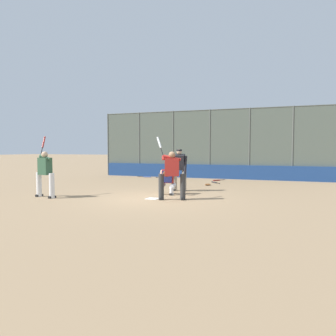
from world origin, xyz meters
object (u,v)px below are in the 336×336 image
batter_at_plate (172,174)px  spare_bat_near_backstop (146,177)px  umpire_home (179,168)px  fielding_glove_on_dirt (208,185)px  catcher_behind_plate (167,178)px  spare_bat_first_base_side (215,182)px  spare_bat_by_padding (164,178)px  spare_bat_third_base_side (217,180)px  batter_on_deck (45,172)px

batter_at_plate → spare_bat_near_backstop: batter_at_plate is taller
umpire_home → fielding_glove_on_dirt: umpire_home is taller
batter_at_plate → catcher_behind_plate: bearing=-80.6°
umpire_home → spare_bat_first_base_side: 3.89m
spare_bat_first_base_side → spare_bat_by_padding: bearing=22.3°
fielding_glove_on_dirt → spare_bat_third_base_side: bearing=-88.8°
umpire_home → spare_bat_near_backstop: size_ratio=1.92×
batter_at_plate → spare_bat_by_padding: size_ratio=2.73×
spare_bat_first_base_side → batter_on_deck: bearing=105.7°
catcher_behind_plate → umpire_home: umpire_home is taller
fielding_glove_on_dirt → batter_at_plate: bearing=88.5°
spare_bat_by_padding → catcher_behind_plate: bearing=-70.4°
spare_bat_near_backstop → spare_bat_by_padding: bearing=-5.9°
batter_at_plate → batter_on_deck: size_ratio=0.98×
spare_bat_near_backstop → spare_bat_first_base_side: bearing=-21.6°
catcher_behind_plate → fielding_glove_on_dirt: bearing=-109.4°
batter_at_plate → spare_bat_third_base_side: bearing=-108.2°
spare_bat_third_base_side → spare_bat_first_base_side: size_ratio=1.08×
spare_bat_near_backstop → fielding_glove_on_dirt: 5.72m
spare_bat_first_base_side → catcher_behind_plate: bearing=129.8°
batter_at_plate → spare_bat_by_padding: batter_at_plate is taller
umpire_home → batter_on_deck: bearing=36.7°
batter_on_deck → spare_bat_by_padding: size_ratio=2.80×
spare_bat_near_backstop → spare_bat_third_base_side: size_ratio=1.27×
batter_at_plate → spare_bat_third_base_side: 7.38m
catcher_behind_plate → spare_bat_third_base_side: bearing=-104.1°
batter_on_deck → spare_bat_third_base_side: (-4.63, -8.39, -0.89)m
spare_bat_by_padding → fielding_glove_on_dirt: size_ratio=2.98×
catcher_behind_plate → spare_bat_near_backstop: 7.90m
spare_bat_by_padding → spare_bat_near_backstop: bearing=171.0°
batter_at_plate → spare_bat_near_backstop: size_ratio=2.40×
umpire_home → batter_on_deck: 5.30m
batter_at_plate → batter_on_deck: bearing=-4.5°
batter_at_plate → spare_bat_near_backstop: bearing=-77.8°
batter_on_deck → spare_bat_first_base_side: size_ratio=3.37×
spare_bat_first_base_side → fielding_glove_on_dirt: 1.27m
spare_bat_third_base_side → catcher_behind_plate: bearing=29.3°
catcher_behind_plate → spare_bat_first_base_side: (-0.81, -4.86, -0.59)m
catcher_behind_plate → batter_on_deck: (3.93, 2.28, 0.30)m
umpire_home → spare_bat_near_backstop: (4.08, -5.65, -0.92)m
batter_on_deck → spare_bat_first_base_side: bearing=-110.4°
batter_on_deck → catcher_behind_plate: bearing=-136.6°
batter_at_plate → spare_bat_third_base_side: size_ratio=3.05×
spare_bat_by_padding → spare_bat_first_base_side: (-3.53, 1.80, 0.00)m
batter_at_plate → umpire_home: (0.52, -2.36, 0.03)m
umpire_home → batter_on_deck: batter_on_deck is taller
catcher_behind_plate → spare_bat_by_padding: (2.72, -6.66, -0.59)m
catcher_behind_plate → batter_on_deck: batter_on_deck is taller
catcher_behind_plate → umpire_home: 1.20m
spare_bat_by_padding → spare_bat_third_base_side: (-3.41, 0.55, 0.00)m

